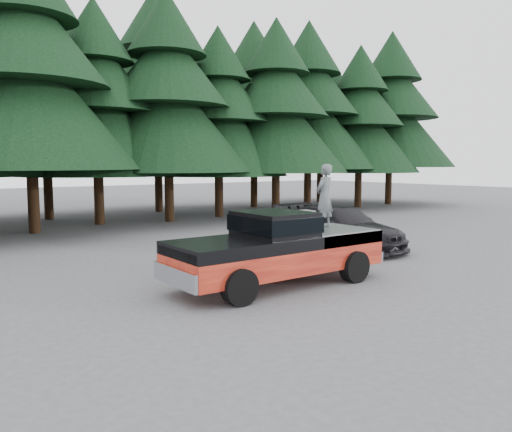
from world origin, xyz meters
TOP-DOWN VIEW (x-y plane):
  - ground at (0.00, 0.00)m, footprint 120.00×120.00m
  - pickup_truck at (1.73, 0.38)m, footprint 6.00×2.04m
  - truck_cab at (1.63, 0.38)m, footprint 1.66×1.90m
  - air_compressor at (2.76, 0.53)m, footprint 0.75×0.65m
  - man_on_bed at (3.61, 0.61)m, footprint 0.75×0.59m
  - parked_car at (7.07, 3.37)m, footprint 2.36×5.48m
  - treeline at (0.42, 17.20)m, footprint 60.15×16.05m

SIDE VIEW (x-z plane):
  - ground at x=0.00m, z-range 0.00..0.00m
  - pickup_truck at x=1.73m, z-range 0.00..1.33m
  - parked_car at x=7.07m, z-range 0.00..1.57m
  - air_compressor at x=2.76m, z-range 1.33..1.80m
  - truck_cab at x=1.63m, z-range 1.33..1.92m
  - man_on_bed at x=3.61m, z-range 1.33..3.13m
  - treeline at x=0.42m, z-range -1.03..16.47m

